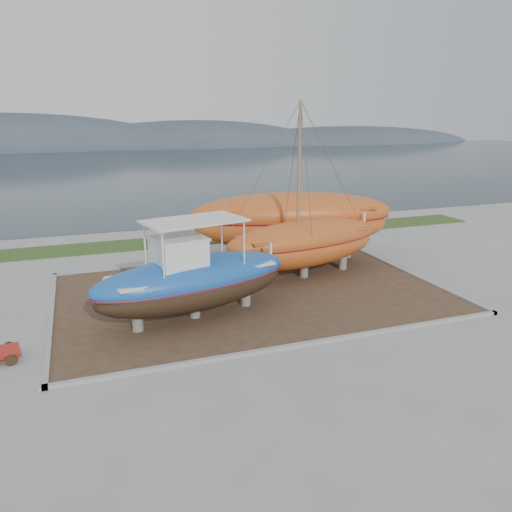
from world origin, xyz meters
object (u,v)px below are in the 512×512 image
object	(u,v)px
white_dinghy	(135,287)
orange_bare_hull	(292,227)
blue_caique	(194,270)
orange_sailboat	(306,193)

from	to	relation	value
white_dinghy	orange_bare_hull	distance (m)	10.34
blue_caique	white_dinghy	size ratio (longest dim) A/B	2.40
blue_caique	orange_bare_hull	bearing A→B (deg)	28.96
white_dinghy	orange_bare_hull	xyz separation A→B (m)	(9.59, 3.61, 1.42)
white_dinghy	orange_bare_hull	world-z (taller)	orange_bare_hull
orange_sailboat	white_dinghy	bearing A→B (deg)	170.62
white_dinghy	orange_sailboat	distance (m)	9.71
blue_caique	orange_bare_hull	world-z (taller)	blue_caique
orange_sailboat	orange_bare_hull	bearing A→B (deg)	66.07
white_dinghy	orange_sailboat	xyz separation A→B (m)	(8.86, 0.32, 3.96)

